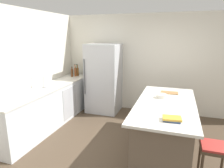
{
  "coord_description": "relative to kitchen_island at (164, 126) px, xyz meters",
  "views": [
    {
      "loc": [
        0.65,
        -3.09,
        2.05
      ],
      "look_at": [
        -0.69,
        0.96,
        1.0
      ],
      "focal_mm": 31.84,
      "sensor_mm": 36.0,
      "label": 1
    }
  ],
  "objects": [
    {
      "name": "wall_left",
      "position": [
        -2.96,
        -0.32,
        0.84
      ],
      "size": [
        0.1,
        6.0,
        2.6
      ],
      "primitive_type": "cube",
      "color": "silver",
      "rests_on": "ground_plane"
    },
    {
      "name": "mixing_bowl",
      "position": [
        -0.1,
        0.27,
        0.48
      ],
      "size": [
        0.2,
        0.2,
        0.07
      ],
      "color": "silver",
      "rests_on": "kitchen_island"
    },
    {
      "name": "vinegar_bottle",
      "position": [
        -2.57,
        1.48,
        0.6
      ],
      "size": [
        0.05,
        0.05,
        0.34
      ],
      "color": "#994C23",
      "rests_on": "counter_run_left"
    },
    {
      "name": "kitchen_island",
      "position": [
        0.0,
        0.0,
        0.0
      ],
      "size": [
        1.0,
        2.16,
        0.91
      ],
      "color": "brown",
      "rests_on": "ground_plane"
    },
    {
      "name": "bar_stool",
      "position": [
        0.7,
        -0.72,
        0.06
      ],
      "size": [
        0.36,
        0.36,
        0.63
      ],
      "color": "#473828",
      "rests_on": "ground_plane"
    },
    {
      "name": "cutting_board",
      "position": [
        0.03,
        0.64,
        0.46
      ],
      "size": [
        0.35,
        0.2,
        0.02
      ],
      "color": "#9E7042",
      "rests_on": "kitchen_island"
    },
    {
      "name": "sink_faucet",
      "position": [
        -2.65,
        -0.17,
        0.62
      ],
      "size": [
        0.15,
        0.05,
        0.3
      ],
      "color": "silver",
      "rests_on": "counter_run_left"
    },
    {
      "name": "ground_plane",
      "position": [
        -0.51,
        -0.32,
        -0.46
      ],
      "size": [
        7.2,
        7.2,
        0.0
      ],
      "primitive_type": "plane",
      "color": "#4C3D2D"
    },
    {
      "name": "gin_bottle",
      "position": [
        -2.63,
        1.68,
        0.59
      ],
      "size": [
        0.07,
        0.07,
        0.31
      ],
      "color": "#8CB79E",
      "rests_on": "counter_run_left"
    },
    {
      "name": "counter_run_left",
      "position": [
        -2.6,
        0.27,
        0.0
      ],
      "size": [
        0.65,
        3.06,
        0.92
      ],
      "color": "silver",
      "rests_on": "ground_plane"
    },
    {
      "name": "wall_rear",
      "position": [
        -0.51,
        1.93,
        0.84
      ],
      "size": [
        6.0,
        0.1,
        2.6
      ],
      "primitive_type": "cube",
      "color": "silver",
      "rests_on": "ground_plane"
    },
    {
      "name": "paper_towel_roll",
      "position": [
        -2.62,
        0.18,
        0.6
      ],
      "size": [
        0.14,
        0.14,
        0.31
      ],
      "color": "gray",
      "rests_on": "counter_run_left"
    },
    {
      "name": "whiskey_bottle",
      "position": [
        -2.55,
        1.58,
        0.59
      ],
      "size": [
        0.07,
        0.07,
        0.32
      ],
      "color": "brown",
      "rests_on": "counter_run_left"
    },
    {
      "name": "cookbook_stack",
      "position": [
        0.13,
        -0.74,
        0.47
      ],
      "size": [
        0.27,
        0.2,
        0.05
      ],
      "color": "#334770",
      "rests_on": "kitchen_island"
    },
    {
      "name": "refrigerator",
      "position": [
        -1.72,
        1.51,
        0.46
      ],
      "size": [
        0.85,
        0.78,
        1.83
      ],
      "color": "#B7BABF",
      "rests_on": "ground_plane"
    },
    {
      "name": "syrup_bottle",
      "position": [
        -2.63,
        1.4,
        0.58
      ],
      "size": [
        0.06,
        0.06,
        0.28
      ],
      "color": "#5B3319",
      "rests_on": "counter_run_left"
    }
  ]
}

